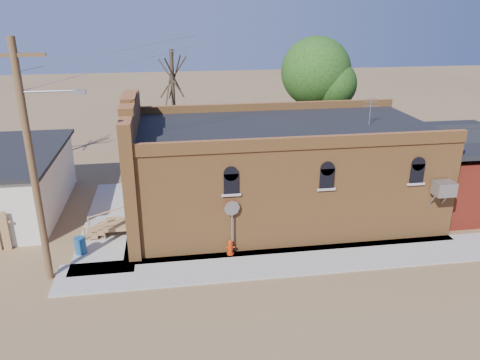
{
  "coord_description": "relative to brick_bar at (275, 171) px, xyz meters",
  "views": [
    {
      "loc": [
        -3.33,
        -15.37,
        9.96
      ],
      "look_at": [
        -0.26,
        4.42,
        2.4
      ],
      "focal_mm": 35.0,
      "sensor_mm": 36.0,
      "label": 1
    }
  ],
  "objects": [
    {
      "name": "ground",
      "position": [
        -1.64,
        -5.49,
        -2.34
      ],
      "size": [
        120.0,
        120.0,
        0.0
      ],
      "primitive_type": "plane",
      "color": "brown",
      "rests_on": "ground"
    },
    {
      "name": "sidewalk_south",
      "position": [
        -0.14,
        -4.59,
        -2.3
      ],
      "size": [
        19.0,
        2.2,
        0.08
      ],
      "primitive_type": "cube",
      "color": "#9E9991",
      "rests_on": "ground"
    },
    {
      "name": "sidewalk_west",
      "position": [
        -7.94,
        0.51,
        -2.3
      ],
      "size": [
        2.6,
        10.0,
        0.08
      ],
      "primitive_type": "cube",
      "color": "#9E9991",
      "rests_on": "ground"
    },
    {
      "name": "brick_bar",
      "position": [
        0.0,
        0.0,
        0.0
      ],
      "size": [
        16.4,
        7.97,
        6.3
      ],
      "color": "#A66932",
      "rests_on": "ground"
    },
    {
      "name": "red_shed",
      "position": [
        9.86,
        0.01,
        -0.07
      ],
      "size": [
        5.4,
        6.4,
        4.3
      ],
      "color": "#591F0F",
      "rests_on": "ground"
    },
    {
      "name": "utility_pole",
      "position": [
        -9.79,
        -4.29,
        2.43
      ],
      "size": [
        3.12,
        0.26,
        9.0
      ],
      "color": "brown",
      "rests_on": "ground"
    },
    {
      "name": "tree_bare_near",
      "position": [
        -4.64,
        7.51,
        3.62
      ],
      "size": [
        2.8,
        2.8,
        7.65
      ],
      "color": "#4A3A2A",
      "rests_on": "ground"
    },
    {
      "name": "tree_leafy",
      "position": [
        4.36,
        8.01,
        3.59
      ],
      "size": [
        4.4,
        4.4,
        8.15
      ],
      "color": "#4A3A2A",
      "rests_on": "ground"
    },
    {
      "name": "fire_hydrant",
      "position": [
        -2.72,
        -3.7,
        -1.93
      ],
      "size": [
        0.39,
        0.37,
        0.68
      ],
      "rotation": [
        0.0,
        0.0,
        0.21
      ],
      "color": "#B22A0A",
      "rests_on": "sidewalk_south"
    },
    {
      "name": "stop_sign",
      "position": [
        -2.64,
        -3.69,
        -0.37
      ],
      "size": [
        0.66,
        0.18,
        2.46
      ],
      "rotation": [
        0.0,
        0.0,
        -0.23
      ],
      "color": "#9A9A9F",
      "rests_on": "sidewalk_south"
    },
    {
      "name": "trash_barrel",
      "position": [
        -8.94,
        -2.62,
        -1.9
      ],
      "size": [
        0.55,
        0.55,
        0.72
      ],
      "primitive_type": "cylinder",
      "rotation": [
        0.0,
        0.0,
        0.21
      ],
      "color": "navy",
      "rests_on": "sidewalk_west"
    }
  ]
}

